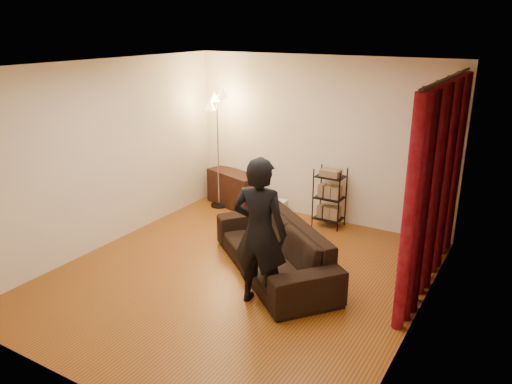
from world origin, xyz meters
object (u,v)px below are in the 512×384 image
Objects in this scene: person at (260,233)px; storage_boxes at (275,208)px; wire_shelf at (329,198)px; sofa at (274,248)px; media_cabinet at (234,189)px; floor_lamp at (218,151)px.

storage_boxes is (-1.18, 2.58, -0.75)m from person.
sofa is at bearing -71.85° from wire_shelf.
sofa is 2.15× the size of media_cabinet.
floor_lamp is (-2.07, -0.14, 0.55)m from wire_shelf.
wire_shelf is 0.47× the size of floor_lamp.
person is 1.83× the size of wire_shelf.
storage_boxes is (0.89, -0.05, -0.17)m from media_cabinet.
floor_lamp is at bearing -128.27° from media_cabinet.
floor_lamp reaches higher than wire_shelf.
wire_shelf reaches higher than media_cabinet.
floor_lamp is (-2.29, 2.48, 0.14)m from person.
person is at bearing -34.65° from sofa.
floor_lamp is (-2.07, 1.72, 0.70)m from sofa.
media_cabinet is 0.90m from storage_boxes.
wire_shelf is at bearing 129.03° from sofa.
floor_lamp is (-1.11, -0.10, 0.89)m from storage_boxes.
floor_lamp reaches higher than person.
person reaches higher than storage_boxes.
person reaches higher than wire_shelf.
person is at bearing -65.30° from storage_boxes.
media_cabinet is at bearing 173.73° from sofa.
media_cabinet is (-1.85, 1.87, -0.02)m from sofa.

